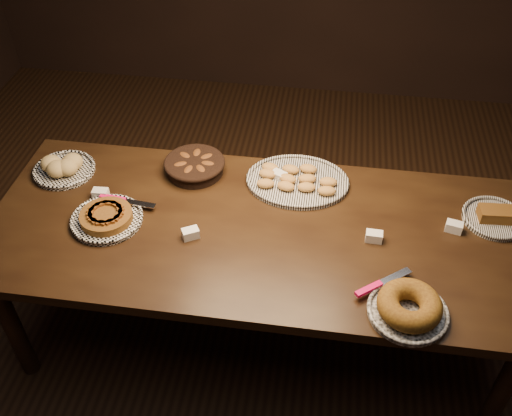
# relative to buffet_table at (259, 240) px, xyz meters

# --- Properties ---
(ground) EXTENTS (5.00, 5.00, 0.00)m
(ground) POSITION_rel_buffet_table_xyz_m (0.00, 0.00, -0.68)
(ground) COLOR black
(ground) RESTS_ON ground
(buffet_table) EXTENTS (2.40, 1.00, 0.75)m
(buffet_table) POSITION_rel_buffet_table_xyz_m (0.00, 0.00, 0.00)
(buffet_table) COLOR black
(buffet_table) RESTS_ON ground
(apple_tart_plate) EXTENTS (0.35, 0.32, 0.06)m
(apple_tart_plate) POSITION_rel_buffet_table_xyz_m (-0.67, -0.05, 0.10)
(apple_tart_plate) COLOR white
(apple_tart_plate) RESTS_ON buffet_table
(madeleine_platter) EXTENTS (0.49, 0.39, 0.05)m
(madeleine_platter) POSITION_rel_buffet_table_xyz_m (0.13, 0.33, 0.09)
(madeleine_platter) COLOR black
(madeleine_platter) RESTS_ON buffet_table
(bundt_cake_plate) EXTENTS (0.36, 0.38, 0.10)m
(bundt_cake_plate) POSITION_rel_buffet_table_xyz_m (0.61, -0.38, 0.11)
(bundt_cake_plate) COLOR black
(bundt_cake_plate) RESTS_ON buffet_table
(croissant_basket) EXTENTS (0.30, 0.30, 0.07)m
(croissant_basket) POSITION_rel_buffet_table_xyz_m (-0.36, 0.34, 0.12)
(croissant_basket) COLOR black
(croissant_basket) RESTS_ON buffet_table
(bread_roll_plate) EXTENTS (0.30, 0.30, 0.09)m
(bread_roll_plate) POSITION_rel_buffet_table_xyz_m (-0.99, 0.24, 0.11)
(bread_roll_plate) COLOR white
(bread_roll_plate) RESTS_ON buffet_table
(loaf_plate) EXTENTS (0.28, 0.28, 0.06)m
(loaf_plate) POSITION_rel_buffet_table_xyz_m (1.02, 0.20, 0.09)
(loaf_plate) COLOR black
(loaf_plate) RESTS_ON buffet_table
(tent_cards) EXTENTS (1.66, 0.51, 0.04)m
(tent_cards) POSITION_rel_buffet_table_xyz_m (0.07, 0.09, 0.10)
(tent_cards) COLOR white
(tent_cards) RESTS_ON buffet_table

